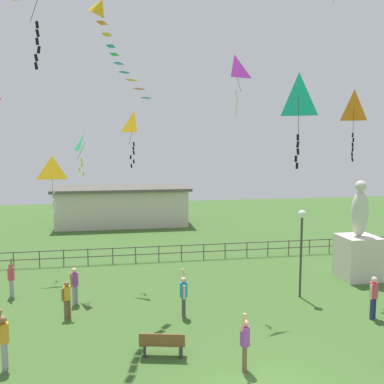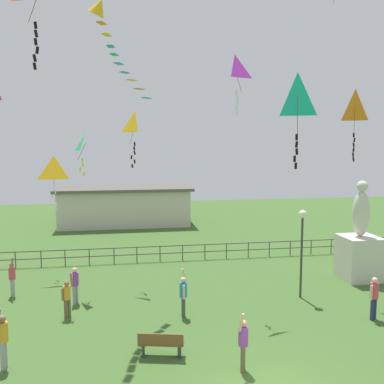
{
  "view_description": "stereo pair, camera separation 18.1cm",
  "coord_description": "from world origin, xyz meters",
  "px_view_note": "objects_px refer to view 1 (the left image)",
  "views": [
    {
      "loc": [
        -4.0,
        -10.56,
        7.0
      ],
      "look_at": [
        -0.94,
        6.86,
        4.96
      ],
      "focal_mm": 39.74,
      "sensor_mm": 36.0,
      "label": 1
    },
    {
      "loc": [
        -3.82,
        -10.59,
        7.0
      ],
      "look_at": [
        -0.94,
        6.86,
        4.96
      ],
      "focal_mm": 39.74,
      "sensor_mm": 36.0,
      "label": 2
    }
  ],
  "objects_px": {
    "park_bench": "(162,344)",
    "person_1": "(67,297)",
    "person_4": "(245,341)",
    "person_5": "(184,294)",
    "person_3": "(11,277)",
    "person_6": "(75,283)",
    "kite_3": "(85,145)",
    "streamer_kite": "(103,15)",
    "kite_6": "(354,108)",
    "person_0": "(374,295)",
    "kite_5": "(299,99)",
    "kite_8": "(53,170)",
    "person_7": "(4,338)",
    "statue_monument": "(358,249)",
    "lamppost": "(302,233)",
    "kite_1": "(134,125)",
    "kite_7": "(234,71)"
  },
  "relations": [
    {
      "from": "streamer_kite",
      "to": "person_7",
      "type": "bearing_deg",
      "value": -140.83
    },
    {
      "from": "kite_5",
      "to": "kite_8",
      "type": "height_order",
      "value": "kite_5"
    },
    {
      "from": "kite_6",
      "to": "person_1",
      "type": "bearing_deg",
      "value": -176.13
    },
    {
      "from": "streamer_kite",
      "to": "kite_1",
      "type": "bearing_deg",
      "value": 77.79
    },
    {
      "from": "person_4",
      "to": "person_7",
      "type": "xyz_separation_m",
      "value": [
        -7.31,
        1.37,
        0.05
      ]
    },
    {
      "from": "kite_5",
      "to": "kite_6",
      "type": "height_order",
      "value": "kite_6"
    },
    {
      "from": "person_5",
      "to": "kite_7",
      "type": "bearing_deg",
      "value": 39.28
    },
    {
      "from": "person_4",
      "to": "person_6",
      "type": "xyz_separation_m",
      "value": [
        -5.68,
        6.52,
        -0.03
      ]
    },
    {
      "from": "park_bench",
      "to": "kite_6",
      "type": "height_order",
      "value": "kite_6"
    },
    {
      "from": "person_4",
      "to": "person_6",
      "type": "distance_m",
      "value": 8.65
    },
    {
      "from": "streamer_kite",
      "to": "kite_6",
      "type": "bearing_deg",
      "value": 10.19
    },
    {
      "from": "kite_7",
      "to": "park_bench",
      "type": "bearing_deg",
      "value": -126.01
    },
    {
      "from": "person_3",
      "to": "person_5",
      "type": "relative_size",
      "value": 0.96
    },
    {
      "from": "park_bench",
      "to": "lamppost",
      "type": "bearing_deg",
      "value": 32.96
    },
    {
      "from": "person_5",
      "to": "kite_8",
      "type": "bearing_deg",
      "value": 129.76
    },
    {
      "from": "kite_5",
      "to": "streamer_kite",
      "type": "height_order",
      "value": "streamer_kite"
    },
    {
      "from": "person_3",
      "to": "streamer_kite",
      "type": "bearing_deg",
      "value": -41.8
    },
    {
      "from": "statue_monument",
      "to": "kite_3",
      "type": "xyz_separation_m",
      "value": [
        -13.67,
        1.16,
        5.34
      ]
    },
    {
      "from": "person_4",
      "to": "kite_3",
      "type": "height_order",
      "value": "kite_3"
    },
    {
      "from": "person_3",
      "to": "kite_6",
      "type": "height_order",
      "value": "kite_6"
    },
    {
      "from": "lamppost",
      "to": "streamer_kite",
      "type": "distance_m",
      "value": 12.17
    },
    {
      "from": "kite_8",
      "to": "person_6",
      "type": "bearing_deg",
      "value": -73.66
    },
    {
      "from": "person_3",
      "to": "kite_3",
      "type": "relative_size",
      "value": 0.94
    },
    {
      "from": "kite_3",
      "to": "kite_8",
      "type": "bearing_deg",
      "value": 125.53
    },
    {
      "from": "person_7",
      "to": "statue_monument",
      "type": "bearing_deg",
      "value": 21.88
    },
    {
      "from": "park_bench",
      "to": "person_1",
      "type": "relative_size",
      "value": 0.87
    },
    {
      "from": "lamppost",
      "to": "kite_1",
      "type": "distance_m",
      "value": 9.71
    },
    {
      "from": "park_bench",
      "to": "person_1",
      "type": "distance_m",
      "value": 5.12
    },
    {
      "from": "person_0",
      "to": "person_4",
      "type": "xyz_separation_m",
      "value": [
        -6.21,
        -2.88,
        -0.03
      ]
    },
    {
      "from": "person_0",
      "to": "kite_5",
      "type": "bearing_deg",
      "value": -150.24
    },
    {
      "from": "person_3",
      "to": "person_6",
      "type": "height_order",
      "value": "person_3"
    },
    {
      "from": "statue_monument",
      "to": "lamppost",
      "type": "distance_m",
      "value": 4.74
    },
    {
      "from": "kite_8",
      "to": "kite_1",
      "type": "bearing_deg",
      "value": -20.55
    },
    {
      "from": "streamer_kite",
      "to": "park_bench",
      "type": "bearing_deg",
      "value": -56.84
    },
    {
      "from": "person_5",
      "to": "kite_1",
      "type": "distance_m",
      "value": 8.99
    },
    {
      "from": "person_3",
      "to": "kite_8",
      "type": "xyz_separation_m",
      "value": [
        1.49,
        3.54,
        4.63
      ]
    },
    {
      "from": "streamer_kite",
      "to": "kite_8",
      "type": "bearing_deg",
      "value": 111.57
    },
    {
      "from": "streamer_kite",
      "to": "lamppost",
      "type": "bearing_deg",
      "value": 11.45
    },
    {
      "from": "kite_3",
      "to": "streamer_kite",
      "type": "distance_m",
      "value": 6.79
    },
    {
      "from": "person_5",
      "to": "lamppost",
      "type": "bearing_deg",
      "value": 13.11
    },
    {
      "from": "person_0",
      "to": "kite_6",
      "type": "xyz_separation_m",
      "value": [
        0.58,
        3.03,
        7.57
      ]
    },
    {
      "from": "park_bench",
      "to": "kite_6",
      "type": "xyz_separation_m",
      "value": [
        9.21,
        4.63,
        8.1
      ]
    },
    {
      "from": "kite_7",
      "to": "kite_8",
      "type": "distance_m",
      "value": 10.87
    },
    {
      "from": "kite_3",
      "to": "kite_6",
      "type": "xyz_separation_m",
      "value": [
        12.05,
        -2.94,
        1.64
      ]
    },
    {
      "from": "person_4",
      "to": "person_5",
      "type": "distance_m",
      "value": 4.54
    },
    {
      "from": "person_3",
      "to": "person_6",
      "type": "distance_m",
      "value": 3.26
    },
    {
      "from": "person_7",
      "to": "person_6",
      "type": "bearing_deg",
      "value": 72.41
    },
    {
      "from": "statue_monument",
      "to": "lamppost",
      "type": "height_order",
      "value": "statue_monument"
    },
    {
      "from": "kite_1",
      "to": "person_5",
      "type": "bearing_deg",
      "value": -73.33
    },
    {
      "from": "person_0",
      "to": "person_3",
      "type": "relative_size",
      "value": 0.93
    }
  ]
}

